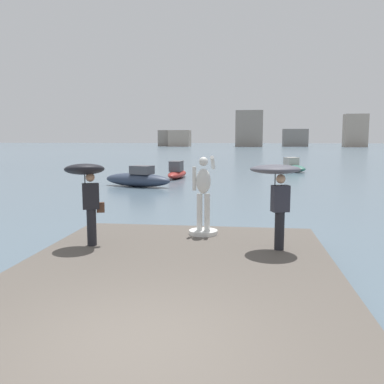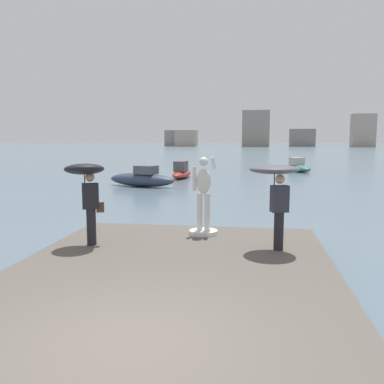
{
  "view_description": "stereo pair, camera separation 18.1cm",
  "coord_description": "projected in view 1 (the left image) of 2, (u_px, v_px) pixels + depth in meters",
  "views": [
    {
      "loc": [
        1.35,
        -4.86,
        2.93
      ],
      "look_at": [
        0.0,
        5.77,
        1.55
      ],
      "focal_mm": 39.2,
      "sensor_mm": 36.0,
      "label": 1
    },
    {
      "loc": [
        1.53,
        -4.84,
        2.93
      ],
      "look_at": [
        0.0,
        5.77,
        1.55
      ],
      "focal_mm": 39.2,
      "sensor_mm": 36.0,
      "label": 2
    }
  ],
  "objects": [
    {
      "name": "ground_plane",
      "position": [
        232.0,
        166.0,
        44.68
      ],
      "size": [
        400.0,
        400.0,
        0.0
      ],
      "primitive_type": "plane",
      "color": "slate"
    },
    {
      "name": "boat_near",
      "position": [
        177.0,
        172.0,
        30.8
      ],
      "size": [
        1.3,
        3.98,
        1.27
      ],
      "color": "#9E2D28",
      "rests_on": "ground"
    },
    {
      "name": "boat_far",
      "position": [
        138.0,
        179.0,
        25.4
      ],
      "size": [
        4.63,
        2.53,
        1.28
      ],
      "color": "#2D384C",
      "rests_on": "ground"
    },
    {
      "name": "pier",
      "position": [
        165.0,
        296.0,
        7.27
      ],
      "size": [
        6.42,
        10.01,
        0.4
      ],
      "primitive_type": "cube",
      "color": "#564F47",
      "rests_on": "ground"
    },
    {
      "name": "onlooker_left",
      "position": [
        87.0,
        182.0,
        9.78
      ],
      "size": [
        1.21,
        1.23,
        1.99
      ],
      "color": "black",
      "rests_on": "pier"
    },
    {
      "name": "distant_skyline",
      "position": [
        257.0,
        133.0,
        144.58
      ],
      "size": [
        71.05,
        10.59,
        12.24
      ],
      "color": "gray",
      "rests_on": "ground"
    },
    {
      "name": "boat_mid",
      "position": [
        292.0,
        167.0,
        36.69
      ],
      "size": [
        2.71,
        3.71,
        1.25
      ],
      "color": "#336B5B",
      "rests_on": "ground"
    },
    {
      "name": "statue_white_figure",
      "position": [
        203.0,
        202.0,
        11.02
      ],
      "size": [
        0.76,
        0.94,
        2.08
      ],
      "color": "silver",
      "rests_on": "pier"
    },
    {
      "name": "onlooker_right",
      "position": [
        277.0,
        181.0,
        9.4
      ],
      "size": [
        1.4,
        1.4,
        1.96
      ],
      "color": "black",
      "rests_on": "pier"
    }
  ]
}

